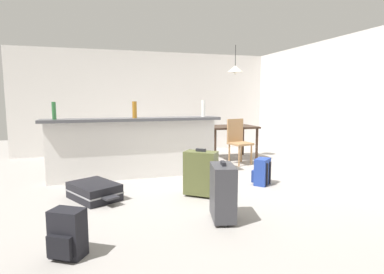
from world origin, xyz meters
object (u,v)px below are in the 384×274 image
(dining_table, at_px, (230,130))
(backpack_blue, at_px, (262,172))
(suitcase_upright_charcoal, at_px, (223,192))
(backpack_black, at_px, (67,234))
(bottle_white, at_px, (203,108))
(bottle_green, at_px, (54,111))
(suitcase_upright_olive, at_px, (201,173))
(bottle_amber, at_px, (135,110))
(pendant_lamp, at_px, (235,69))
(suitcase_flat_black, at_px, (94,191))
(dining_chair_near_partition, at_px, (238,139))

(dining_table, xyz_separation_m, backpack_blue, (-0.39, -2.11, -0.44))
(suitcase_upright_charcoal, bearing_deg, backpack_black, -167.16)
(bottle_white, bearing_deg, backpack_black, -129.73)
(dining_table, xyz_separation_m, suitcase_upright_charcoal, (-1.54, -3.28, -0.32))
(bottle_green, relative_size, suitcase_upright_olive, 0.41)
(bottle_amber, height_order, suitcase_upright_charcoal, bottle_amber)
(dining_table, distance_m, suitcase_upright_olive, 2.82)
(pendant_lamp, bearing_deg, suitcase_flat_black, -145.84)
(suitcase_flat_black, xyz_separation_m, backpack_black, (-0.21, -1.56, 0.09))
(suitcase_upright_charcoal, height_order, backpack_blue, suitcase_upright_charcoal)
(backpack_black, bearing_deg, dining_chair_near_partition, 45.33)
(bottle_amber, xyz_separation_m, suitcase_flat_black, (-0.67, -0.93, -1.06))
(bottle_green, distance_m, dining_chair_near_partition, 3.53)
(bottle_white, xyz_separation_m, dining_table, (1.02, 1.11, -0.53))
(suitcase_flat_black, relative_size, backpack_black, 2.11)
(suitcase_flat_black, bearing_deg, backpack_black, -97.58)
(bottle_white, distance_m, backpack_black, 3.42)
(bottle_amber, relative_size, suitcase_upright_olive, 0.41)
(bottle_amber, bearing_deg, dining_table, 27.12)
(dining_chair_near_partition, height_order, backpack_black, dining_chair_near_partition)
(bottle_white, relative_size, dining_chair_near_partition, 0.32)
(bottle_white, xyz_separation_m, backpack_black, (-2.10, -2.52, -0.98))
(bottle_green, bearing_deg, dining_chair_near_partition, 10.10)
(suitcase_flat_black, distance_m, backpack_blue, 2.53)
(dining_chair_near_partition, xyz_separation_m, suitcase_upright_charcoal, (-1.48, -2.73, -0.19))
(dining_table, height_order, backpack_black, dining_table)
(suitcase_flat_black, xyz_separation_m, backpack_blue, (2.53, -0.03, 0.09))
(pendant_lamp, xyz_separation_m, backpack_black, (-3.20, -3.59, -1.79))
(bottle_green, distance_m, dining_table, 3.70)
(suitcase_upright_charcoal, distance_m, backpack_blue, 1.64)
(suitcase_flat_black, height_order, suitcase_upright_olive, suitcase_upright_olive)
(backpack_black, relative_size, backpack_blue, 1.00)
(suitcase_upright_charcoal, bearing_deg, suitcase_flat_black, 139.05)
(bottle_white, xyz_separation_m, suitcase_upright_olive, (-0.47, -1.26, -0.85))
(suitcase_upright_charcoal, height_order, backpack_black, suitcase_upright_charcoal)
(bottle_white, bearing_deg, suitcase_upright_olive, -110.39)
(bottle_amber, xyz_separation_m, dining_chair_near_partition, (2.18, 0.61, -0.65))
(suitcase_flat_black, bearing_deg, suitcase_upright_charcoal, -40.95)
(bottle_amber, relative_size, bottle_white, 0.93)
(bottle_amber, xyz_separation_m, backpack_black, (-0.88, -2.49, -0.97))
(dining_table, height_order, suitcase_upright_olive, dining_table)
(dining_chair_near_partition, bearing_deg, suitcase_flat_black, -151.65)
(backpack_black, bearing_deg, bottle_white, 50.27)
(pendant_lamp, bearing_deg, suitcase_upright_olive, -124.02)
(pendant_lamp, bearing_deg, suitcase_upright_charcoal, -116.58)
(dining_chair_near_partition, relative_size, suitcase_upright_olive, 1.39)
(suitcase_upright_charcoal, bearing_deg, pendant_lamp, 63.42)
(suitcase_upright_charcoal, bearing_deg, bottle_amber, 108.34)
(dining_table, bearing_deg, suitcase_upright_charcoal, -115.14)
(bottle_amber, distance_m, dining_chair_near_partition, 2.36)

